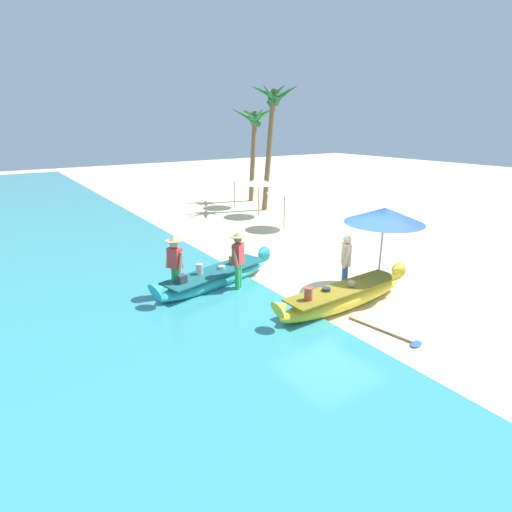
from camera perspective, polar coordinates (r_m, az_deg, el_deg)
ground_plane at (r=11.17m, az=10.60°, el=-5.97°), size 80.00×80.00×0.00m
boat_yellow_foreground at (r=10.57m, az=12.41°, el=-5.66°), size 4.57×0.86×0.88m
boat_cyan_midground at (r=11.71m, az=-5.65°, el=-3.04°), size 4.37×1.78×0.82m
person_vendor_hatted at (r=11.09m, az=-2.55°, el=-0.25°), size 0.57×0.48×1.74m
person_tourist_customer at (r=11.11m, az=12.59°, el=-0.84°), size 0.50×0.55×1.71m
person_vendor_assistant at (r=10.85m, az=-11.41°, el=-0.95°), size 0.44×0.58×1.76m
patio_umbrella_large at (r=11.46m, az=17.76°, el=5.46°), size 2.16×2.16×2.38m
parasol_row_0 at (r=17.99m, az=4.10°, el=9.39°), size 1.60×1.60×1.91m
parasol_row_1 at (r=20.46m, az=0.35°, el=10.52°), size 1.60×1.60×1.91m
parasol_row_2 at (r=22.75m, az=-3.10°, el=11.29°), size 1.60×1.60×1.91m
palm_tree_tall_inland at (r=22.01m, az=2.45°, el=20.20°), size 2.59×2.54×6.51m
palm_tree_leaning_seaward at (r=24.61m, az=-0.25°, el=18.10°), size 2.48×2.41×5.51m
paddle at (r=9.68m, az=18.73°, el=-10.48°), size 0.49×1.80×0.05m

